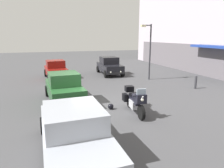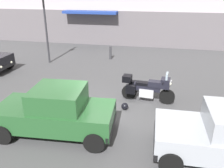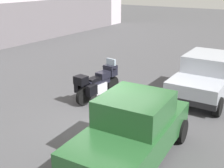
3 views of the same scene
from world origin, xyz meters
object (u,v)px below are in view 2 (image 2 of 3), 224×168
Objects in this scene: motorcycle at (147,88)px; bollard_curbside at (110,52)px; helmet at (125,106)px; streetlamp_curbside at (44,19)px; car_hatchback_near at (56,111)px.

bollard_curbside is (-2.86, 5.88, -0.13)m from motorcycle.
motorcycle reaches higher than bollard_curbside.
helmet is 0.30× the size of bollard_curbside.
helmet is (-0.79, -0.94, -0.48)m from motorcycle.
helmet is 0.06× the size of streetlamp_curbside.
streetlamp_curbside reaches higher than bollard_curbside.
helmet is 7.14m from bollard_curbside.
bollard_curbside is at bearing 24.90° from streetlamp_curbside.
car_hatchback_near is 4.28× the size of bollard_curbside.
bollard_curbside is at bearing 120.99° from motorcycle.
streetlamp_curbside is (-6.59, 4.15, 2.13)m from motorcycle.
car_hatchback_near is at bearing -89.13° from bollard_curbside.
helmet is 0.07× the size of car_hatchback_near.
helmet is 8.15m from streetlamp_curbside.
motorcycle is at bearing -64.04° from bollard_curbside.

